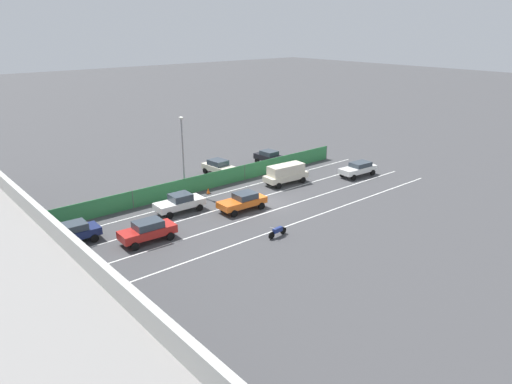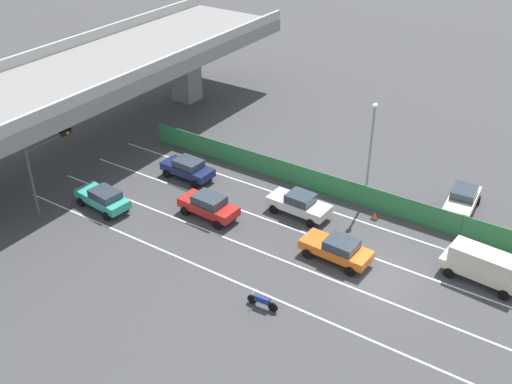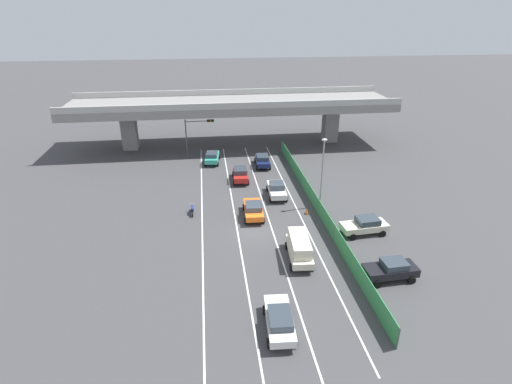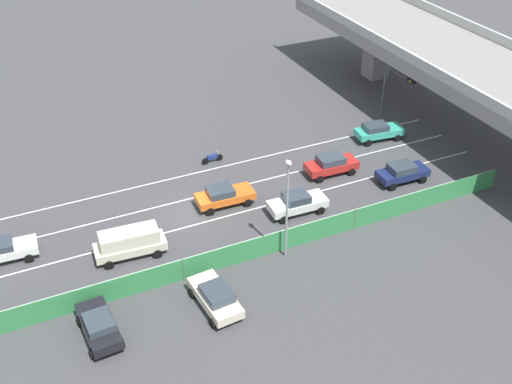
{
  "view_description": "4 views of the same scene",
  "coord_description": "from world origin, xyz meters",
  "views": [
    {
      "loc": [
        -31.35,
        27.96,
        15.97
      ],
      "look_at": [
        -0.26,
        1.71,
        1.58
      ],
      "focal_mm": 33.36,
      "sensor_mm": 36.0,
      "label": 1
    },
    {
      "loc": [
        -28.25,
        -9.77,
        23.52
      ],
      "look_at": [
        1.54,
        9.85,
        2.04
      ],
      "focal_mm": 42.62,
      "sensor_mm": 36.0,
      "label": 2
    },
    {
      "loc": [
        -4.25,
        -33.73,
        19.66
      ],
      "look_at": [
        0.84,
        5.6,
        1.54
      ],
      "focal_mm": 28.18,
      "sensor_mm": 36.0,
      "label": 3
    },
    {
      "loc": [
        37.12,
        -11.58,
        27.68
      ],
      "look_at": [
        1.39,
        5.04,
        1.29
      ],
      "focal_mm": 43.75,
      "sensor_mm": 36.0,
      "label": 4
    }
  ],
  "objects": [
    {
      "name": "elevated_overpass",
      "position": [
        0.0,
        27.46,
        6.05
      ],
      "size": [
        49.13,
        10.81,
        7.75
      ],
      "color": "gray",
      "rests_on": "ground"
    },
    {
      "name": "car_sedan_red",
      "position": [
        -0.21,
        12.65,
        0.93
      ],
      "size": [
        2.13,
        4.43,
        1.68
      ],
      "color": "red",
      "rests_on": "ground"
    },
    {
      "name": "car_hatchback_white",
      "position": [
        3.47,
        7.5,
        0.91
      ],
      "size": [
        2.17,
        4.55,
        1.69
      ],
      "color": "silver",
      "rests_on": "ground"
    },
    {
      "name": "traffic_light",
      "position": [
        -5.58,
        22.34,
        3.97
      ],
      "size": [
        4.11,
        0.43,
        5.56
      ],
      "color": "#47474C",
      "rests_on": "ground"
    },
    {
      "name": "lane_line_mid_left",
      "position": [
        -1.69,
        3.73,
        0.0
      ],
      "size": [
        0.14,
        43.46,
        0.01
      ],
      "primitive_type": "cube",
      "color": "silver",
      "rests_on": "ground"
    },
    {
      "name": "lane_line_mid_right",
      "position": [
        1.69,
        3.73,
        0.0
      ],
      "size": [
        0.14,
        43.46,
        0.01
      ],
      "primitive_type": "cube",
      "color": "silver",
      "rests_on": "ground"
    },
    {
      "name": "motorcycle",
      "position": [
        -6.09,
        4.39,
        0.46
      ],
      "size": [
        0.6,
        1.95,
        0.93
      ],
      "color": "black",
      "rests_on": "ground"
    },
    {
      "name": "car_sedan_navy",
      "position": [
        3.24,
        17.3,
        0.9
      ],
      "size": [
        2.13,
        4.33,
        1.62
      ],
      "color": "navy",
      "rests_on": "ground"
    },
    {
      "name": "car_taxi_teal",
      "position": [
        -3.52,
        19.56,
        0.89
      ],
      "size": [
        2.35,
        4.52,
        1.59
      ],
      "color": "teal",
      "rests_on": "ground"
    },
    {
      "name": "traffic_cone",
      "position": [
        5.86,
        2.77,
        0.29
      ],
      "size": [
        0.47,
        0.47,
        0.62
      ],
      "color": "orange",
      "rests_on": "ground"
    },
    {
      "name": "car_sedan_white",
      "position": [
        -0.04,
        -13.39,
        0.87
      ],
      "size": [
        2.17,
        4.64,
        1.53
      ],
      "color": "white",
      "rests_on": "ground"
    },
    {
      "name": "lane_line_left_edge",
      "position": [
        -5.08,
        3.73,
        0.0
      ],
      "size": [
        0.14,
        43.46,
        0.01
      ],
      "primitive_type": "cube",
      "color": "silver",
      "rests_on": "ground"
    },
    {
      "name": "lane_line_right_edge",
      "position": [
        5.08,
        3.73,
        0.0
      ],
      "size": [
        0.14,
        43.46,
        0.01
      ],
      "primitive_type": "cube",
      "color": "silver",
      "rests_on": "ground"
    },
    {
      "name": "parked_sedan_dark",
      "position": [
        9.74,
        -8.99,
        0.91
      ],
      "size": [
        4.29,
        2.16,
        1.63
      ],
      "color": "black",
      "rests_on": "ground"
    },
    {
      "name": "green_fence",
      "position": [
        7.04,
        3.73,
        0.84
      ],
      "size": [
        0.1,
        39.56,
        1.68
      ],
      "color": "#338447",
      "rests_on": "ground"
    },
    {
      "name": "car_van_cream",
      "position": [
        3.16,
        -5.31,
        1.19
      ],
      "size": [
        2.27,
        4.99,
        2.08
      ],
      "color": "beige",
      "rests_on": "ground"
    },
    {
      "name": "parked_sedan_cream",
      "position": [
        10.35,
        -1.88,
        0.91
      ],
      "size": [
        4.55,
        2.36,
        1.65
      ],
      "color": "beige",
      "rests_on": "ground"
    },
    {
      "name": "street_lamp",
      "position": [
        7.7,
        4.35,
        4.62
      ],
      "size": [
        0.6,
        0.36,
        7.67
      ],
      "color": "gray",
      "rests_on": "ground"
    },
    {
      "name": "ground_plane",
      "position": [
        0.0,
        0.0,
        0.0
      ],
      "size": [
        300.0,
        300.0,
        0.0
      ],
      "primitive_type": "plane",
      "color": "#424244"
    },
    {
      "name": "car_taxi_orange",
      "position": [
        0.21,
        2.88,
        0.88
      ],
      "size": [
        2.19,
        4.57,
        1.59
      ],
      "color": "orange",
      "rests_on": "ground"
    }
  ]
}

